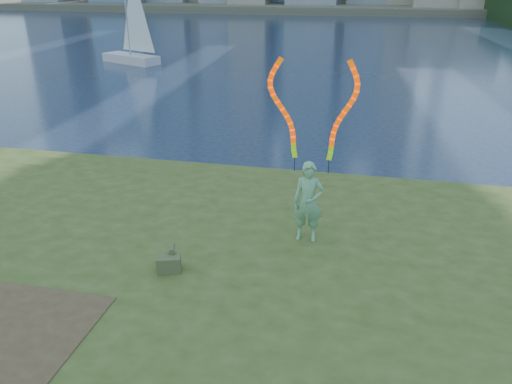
# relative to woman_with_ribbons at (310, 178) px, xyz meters

# --- Properties ---
(ground) EXTENTS (320.00, 320.00, 0.00)m
(ground) POSITION_rel_woman_with_ribbons_xyz_m (-2.42, -1.20, -2.20)
(ground) COLOR #17233A
(ground) RESTS_ON ground
(grassy_knoll) EXTENTS (20.00, 18.00, 0.80)m
(grassy_knoll) POSITION_rel_woman_with_ribbons_xyz_m (-2.42, -3.50, -1.86)
(grassy_knoll) COLOR #364418
(grassy_knoll) RESTS_ON ground
(far_shore) EXTENTS (320.00, 40.00, 1.20)m
(far_shore) POSITION_rel_woman_with_ribbons_xyz_m (-2.42, 93.80, -1.60)
(far_shore) COLOR #514B3B
(far_shore) RESTS_ON ground
(woman_with_ribbons) EXTENTS (2.10, 0.43, 4.11)m
(woman_with_ribbons) POSITION_rel_woman_with_ribbons_xyz_m (0.00, 0.00, 0.00)
(woman_with_ribbons) COLOR #11681D
(woman_with_ribbons) RESTS_ON grassy_knoll
(canvas_bag) EXTENTS (0.52, 0.58, 0.43)m
(canvas_bag) POSITION_rel_woman_with_ribbons_xyz_m (-2.43, -1.85, -1.22)
(canvas_bag) COLOR #414727
(canvas_bag) RESTS_ON grassy_knoll
(sailboat) EXTENTS (4.92, 3.32, 7.59)m
(sailboat) POSITION_rel_woman_with_ribbons_xyz_m (-15.91, 25.24, -0.89)
(sailboat) COLOR beige
(sailboat) RESTS_ON ground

